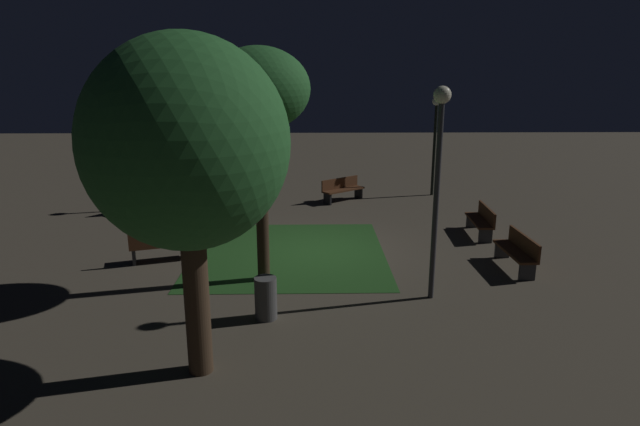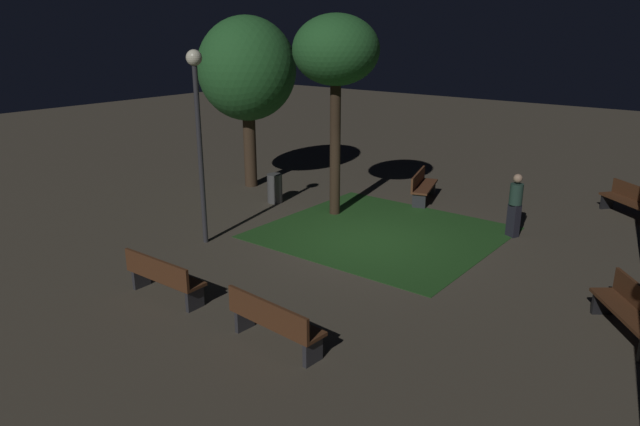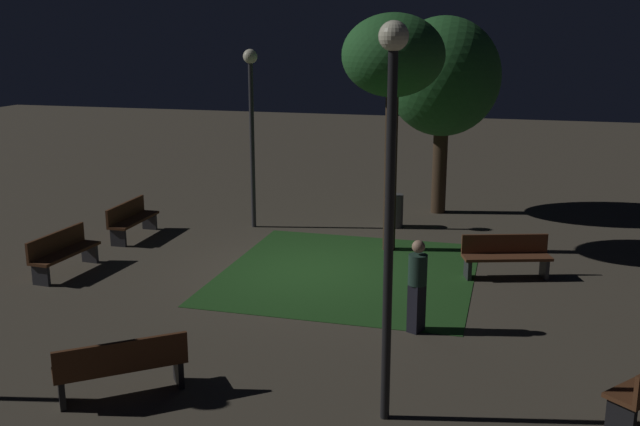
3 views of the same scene
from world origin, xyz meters
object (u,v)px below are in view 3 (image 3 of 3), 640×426
at_px(bench_path_side, 121,365).
at_px(trash_bin, 394,211).
at_px(bench_lawn_edge, 131,218).
at_px(pedestrian, 417,284).
at_px(bench_by_lamp, 63,251).
at_px(lamp_post_plaza_west, 391,164).
at_px(tree_right_canopy, 443,78).
at_px(bench_front_right, 506,255).
at_px(lamp_post_plaza_east, 251,108).
at_px(tree_tall_center, 393,59).

relative_size(bench_path_side, trash_bin, 1.97).
xyz_separation_m(bench_lawn_edge, bench_path_side, (7.37, 3.98, 0.00)).
bearing_deg(pedestrian, bench_by_lamp, -98.55).
bearing_deg(bench_lawn_edge, lamp_post_plaza_west, 47.47).
xyz_separation_m(tree_right_canopy, trash_bin, (1.92, -0.93, -3.31)).
height_order(tree_right_canopy, pedestrian, tree_right_canopy).
distance_m(bench_lawn_edge, tree_right_canopy, 9.03).
bearing_deg(bench_front_right, bench_lawn_edge, -94.38).
bearing_deg(pedestrian, lamp_post_plaza_west, 0.00).
height_order(lamp_post_plaza_west, lamp_post_plaza_east, lamp_post_plaza_west).
relative_size(bench_lawn_edge, bench_front_right, 0.97).
bearing_deg(lamp_post_plaza_west, pedestrian, -180.00).
xyz_separation_m(bench_lawn_edge, lamp_post_plaza_east, (-1.74, 2.57, 2.61)).
xyz_separation_m(bench_by_lamp, tree_right_canopy, (-7.47, 7.05, 3.27)).
distance_m(lamp_post_plaza_west, lamp_post_plaza_east, 10.08).
bearing_deg(lamp_post_plaza_west, lamp_post_plaza_east, -149.99).
height_order(bench_lawn_edge, pedestrian, pedestrian).
xyz_separation_m(lamp_post_plaza_east, pedestrian, (5.75, 5.04, -2.24)).
bearing_deg(tree_right_canopy, lamp_post_plaza_east, -57.42).
distance_m(trash_bin, pedestrian, 6.87).
bearing_deg(bench_by_lamp, bench_lawn_edge, -180.00).
relative_size(tree_tall_center, lamp_post_plaza_west, 1.06).
height_order(bench_path_side, pedestrian, pedestrian).
xyz_separation_m(bench_front_right, lamp_post_plaza_east, (-2.43, -6.43, 2.61)).
bearing_deg(pedestrian, tree_right_canopy, -176.27).
bearing_deg(trash_bin, bench_front_right, 40.53).
relative_size(bench_front_right, tree_right_canopy, 0.35).
distance_m(tree_tall_center, lamp_post_plaza_east, 4.13).
xyz_separation_m(lamp_post_plaza_west, lamp_post_plaza_east, (-8.72, -5.04, -0.31)).
height_order(bench_lawn_edge, bench_front_right, same).
xyz_separation_m(bench_front_right, trash_bin, (-3.38, -2.89, -0.05)).
bearing_deg(bench_front_right, lamp_post_plaza_east, -110.72).
height_order(bench_path_side, lamp_post_plaza_west, lamp_post_plaza_west).
height_order(tree_tall_center, lamp_post_plaza_west, tree_tall_center).
distance_m(tree_right_canopy, lamp_post_plaza_east, 5.35).
bearing_deg(bench_path_side, bench_by_lamp, -138.56).
relative_size(bench_front_right, pedestrian, 1.16).
distance_m(tree_right_canopy, lamp_post_plaza_west, 11.60).
bearing_deg(tree_tall_center, lamp_post_plaza_east, -106.70).
relative_size(lamp_post_plaza_east, pedestrian, 2.83).
height_order(bench_by_lamp, lamp_post_plaza_east, lamp_post_plaza_east).
height_order(bench_lawn_edge, bench_by_lamp, same).
xyz_separation_m(bench_lawn_edge, bench_front_right, (0.69, 9.00, 0.00)).
xyz_separation_m(bench_lawn_edge, bench_by_lamp, (2.86, 0.00, 0.00)).
bearing_deg(pedestrian, bench_front_right, 157.18).
bearing_deg(bench_path_side, bench_front_right, 143.06).
bearing_deg(bench_lawn_edge, trash_bin, 113.71).
bearing_deg(trash_bin, tree_tall_center, 6.01).
relative_size(bench_lawn_edge, lamp_post_plaza_west, 0.36).
bearing_deg(trash_bin, bench_lawn_edge, -66.29).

